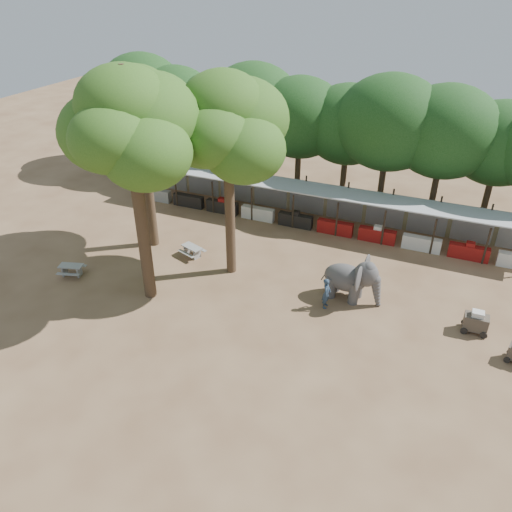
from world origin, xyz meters
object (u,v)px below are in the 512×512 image
at_px(handler, 326,293).
at_px(cart_back, 476,322).
at_px(picnic_table_far, 192,250).
at_px(yard_tree_back, 227,126).
at_px(picnic_table_near, 71,269).
at_px(yard_tree_center, 129,128).
at_px(yard_tree_left, 140,116).
at_px(elephant, 352,279).

relative_size(handler, cart_back, 1.38).
bearing_deg(cart_back, picnic_table_far, 175.79).
xyz_separation_m(yard_tree_back, handler, (6.26, -1.50, -7.68)).
xyz_separation_m(handler, picnic_table_near, (-14.45, -2.78, -0.42)).
distance_m(picnic_table_far, cart_back, 16.45).
distance_m(yard_tree_center, picnic_table_near, 10.19).
relative_size(yard_tree_left, picnic_table_near, 6.72).
height_order(yard_tree_back, handler, yard_tree_back).
bearing_deg(yard_tree_back, picnic_table_near, -152.41).
bearing_deg(picnic_table_far, handler, 8.01).
height_order(handler, picnic_table_near, handler).
height_order(yard_tree_left, yard_tree_center, yard_tree_center).
bearing_deg(yard_tree_back, elephant, -1.74).
relative_size(yard_tree_left, handler, 6.37).
distance_m(yard_tree_back, picnic_table_near, 12.28).
distance_m(yard_tree_left, picnic_table_far, 8.41).
relative_size(yard_tree_left, cart_back, 8.80).
relative_size(yard_tree_center, handler, 6.95).
xyz_separation_m(yard_tree_left, handler, (12.26, -2.50, -7.33)).
distance_m(yard_tree_back, cart_back, 15.76).
height_order(elephant, handler, elephant).
height_order(yard_tree_left, elephant, yard_tree_left).
bearing_deg(cart_back, picnic_table_near, -171.14).
bearing_deg(yard_tree_back, yard_tree_left, 170.54).
height_order(elephant, picnic_table_far, elephant).
bearing_deg(yard_tree_center, cart_back, 11.44).
bearing_deg(cart_back, yard_tree_left, 174.60).
xyz_separation_m(yard_tree_left, picnic_table_far, (3.18, -0.61, -7.76)).
height_order(picnic_table_near, picnic_table_far, picnic_table_far).
bearing_deg(picnic_table_far, picnic_table_near, -119.22).
bearing_deg(picnic_table_near, elephant, -1.75).
xyz_separation_m(yard_tree_left, yard_tree_center, (3.00, -5.00, 1.01)).
bearing_deg(elephant, yard_tree_left, 179.50).
height_order(handler, cart_back, handler).
relative_size(picnic_table_far, cart_back, 1.35).
relative_size(elephant, picnic_table_far, 1.96).
height_order(yard_tree_left, cart_back, yard_tree_left).
relative_size(elephant, handler, 1.91).
distance_m(yard_tree_left, elephant, 15.05).
relative_size(yard_tree_left, elephant, 3.34).
bearing_deg(picnic_table_far, yard_tree_back, 11.90).
distance_m(elephant, cart_back, 6.35).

